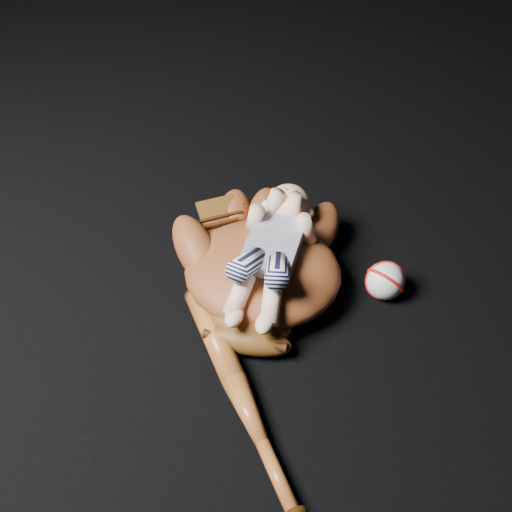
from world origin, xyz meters
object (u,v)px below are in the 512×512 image
Objects in this scene: newborn_baby at (270,252)px; baseball at (385,281)px; baseball_bat at (240,393)px; baseball_glove at (263,266)px.

newborn_baby reaches higher than baseball.
newborn_baby is 0.25m from baseball.
baseball is at bearing 16.66° from newborn_baby.
baseball is at bearing 61.04° from baseball_bat.
baseball_glove is 0.27m from baseball_bat.
newborn_baby is 0.72× the size of baseball_bat.
baseball_glove reaches higher than baseball_bat.
baseball reaches higher than baseball_bat.
baseball_bat is (0.05, -0.26, -0.05)m from baseball_glove.
baseball is (0.24, 0.07, -0.03)m from baseball_glove.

